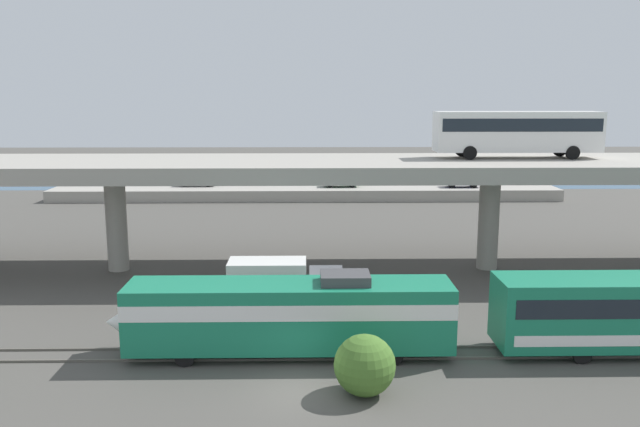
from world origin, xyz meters
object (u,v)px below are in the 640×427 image
at_px(train_locomotive, 274,313).
at_px(parked_car_1, 357,177).
at_px(transit_bus_on_overpass, 517,130).
at_px(parked_car_0, 506,176).
at_px(service_truck_west, 282,283).
at_px(parked_car_2, 258,177).
at_px(parked_car_5, 462,181).
at_px(parked_car_3, 341,181).
at_px(parked_car_4, 198,180).

xyz_separation_m(train_locomotive, parked_car_1, (7.93, 52.12, -0.04)).
height_order(transit_bus_on_overpass, parked_car_0, transit_bus_on_overpass).
bearing_deg(service_truck_west, train_locomotive, -91.26).
height_order(train_locomotive, parked_car_2, train_locomotive).
bearing_deg(parked_car_5, parked_car_2, -8.57).
xyz_separation_m(train_locomotive, parked_car_5, (20.70, 48.48, -0.04)).
bearing_deg(parked_car_1, parked_car_3, 55.12).
xyz_separation_m(parked_car_1, parked_car_3, (-2.17, -3.11, 0.00)).
bearing_deg(parked_car_5, parked_car_0, -145.33).
distance_m(parked_car_2, parked_car_4, 7.66).
relative_size(parked_car_3, parked_car_5, 1.01).
relative_size(parked_car_0, parked_car_1, 1.14).
bearing_deg(transit_bus_on_overpass, parked_car_0, -106.18).
bearing_deg(transit_bus_on_overpass, service_truck_west, 31.32).
bearing_deg(parked_car_5, service_truck_west, 63.75).
height_order(parked_car_3, parked_car_5, same).
distance_m(service_truck_west, parked_car_4, 44.92).
height_order(parked_car_3, parked_car_4, same).
relative_size(transit_bus_on_overpass, parked_car_2, 2.94).
relative_size(train_locomotive, parked_car_4, 3.65).
relative_size(transit_bus_on_overpass, parked_car_0, 2.58).
height_order(parked_car_0, parked_car_1, same).
height_order(parked_car_4, parked_car_5, same).
distance_m(parked_car_0, parked_car_5, 8.27).
bearing_deg(parked_car_4, parked_car_2, -162.58).
bearing_deg(parked_car_3, parked_car_5, 177.96).
bearing_deg(train_locomotive, service_truck_west, -91.26).
bearing_deg(parked_car_4, parked_car_3, 176.74).
height_order(train_locomotive, parked_car_1, train_locomotive).
distance_m(parked_car_1, parked_car_5, 13.27).
xyz_separation_m(transit_bus_on_overpass, service_truck_west, (-16.87, -10.26, -8.50)).
xyz_separation_m(parked_car_1, parked_car_4, (-20.05, -2.09, 0.00)).
bearing_deg(train_locomotive, parked_car_2, -84.75).
distance_m(service_truck_west, parked_car_5, 46.45).
bearing_deg(transit_bus_on_overpass, parked_car_4, -48.51).
bearing_deg(parked_car_0, parked_car_2, -178.48).
distance_m(transit_bus_on_overpass, parked_car_4, 44.71).
bearing_deg(parked_car_3, parked_car_1, -124.88).
bearing_deg(train_locomotive, parked_car_4, -76.38).
bearing_deg(train_locomotive, parked_car_0, -117.34).
height_order(parked_car_0, parked_car_3, same).
height_order(parked_car_0, parked_car_2, same).
relative_size(transit_bus_on_overpass, parked_car_4, 2.58).
bearing_deg(parked_car_4, parked_car_0, -175.45).
bearing_deg(parked_car_2, parked_car_1, 179.08).
distance_m(transit_bus_on_overpass, parked_car_5, 32.61).
bearing_deg(parked_car_0, train_locomotive, -117.34).
distance_m(train_locomotive, parked_car_2, 52.55).
relative_size(parked_car_3, parked_car_4, 0.94).
relative_size(parked_car_4, parked_car_5, 1.08).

